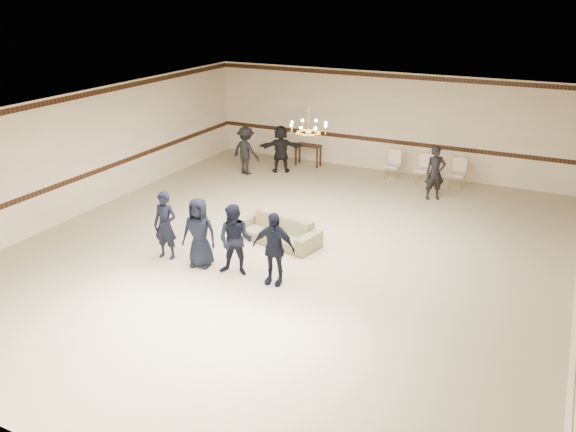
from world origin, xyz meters
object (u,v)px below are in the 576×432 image
at_px(boy_b, 199,233).
at_px(boy_c, 235,240).
at_px(adult_mid, 281,149).
at_px(banquet_chair_mid, 424,169).
at_px(adult_left, 246,151).
at_px(boy_a, 165,225).
at_px(banquet_chair_left, 393,165).
at_px(console_table, 308,155).
at_px(adult_right, 435,173).
at_px(chandelier, 309,119).
at_px(boy_d, 274,248).
at_px(settee, 278,230).
at_px(banquet_chair_right, 457,174).

height_order(boy_b, boy_c, same).
xyz_separation_m(adult_mid, banquet_chair_mid, (4.51, 0.82, -0.31)).
bearing_deg(adult_left, boy_b, 122.64).
height_order(boy_a, boy_c, same).
bearing_deg(banquet_chair_left, console_table, 179.19).
xyz_separation_m(adult_right, banquet_chair_left, (-1.59, 1.22, -0.31)).
relative_size(chandelier, banquet_chair_mid, 1.01).
height_order(boy_d, adult_left, adult_left).
height_order(boy_a, banquet_chair_mid, boy_a).
height_order(settee, adult_mid, adult_mid).
xyz_separation_m(boy_a, boy_b, (0.90, 0.00, 0.00)).
bearing_deg(console_table, banquet_chair_mid, -1.59).
bearing_deg(banquet_chair_right, banquet_chair_left, -177.89).
bearing_deg(boy_a, boy_d, -4.65).
height_order(boy_a, settee, boy_a).
bearing_deg(boy_c, adult_left, 106.89).
height_order(boy_c, settee, boy_c).
distance_m(boy_b, banquet_chair_right, 8.69).
xyz_separation_m(settee, banquet_chair_right, (3.02, 5.88, 0.16)).
bearing_deg(banquet_chair_left, adult_left, -157.93).
bearing_deg(settee, chandelier, 69.91).
height_order(boy_a, banquet_chair_left, boy_a).
height_order(settee, banquet_chair_left, banquet_chair_left).
bearing_deg(boy_b, settee, 51.55).
relative_size(boy_c, adult_left, 1.00).
bearing_deg(chandelier, boy_c, -100.53).
xyz_separation_m(chandelier, banquet_chair_right, (2.57, 5.16, -2.41)).
xyz_separation_m(boy_a, adult_mid, (-0.66, 6.91, 0.00)).
xyz_separation_m(chandelier, adult_right, (2.16, 3.93, -2.10)).
bearing_deg(settee, adult_mid, 127.73).
distance_m(boy_b, console_table, 8.01).
xyz_separation_m(adult_right, banquet_chair_right, (0.41, 1.22, -0.31)).
distance_m(chandelier, adult_left, 5.69).
height_order(chandelier, console_table, chandelier).
height_order(adult_mid, banquet_chair_mid, adult_mid).
bearing_deg(boy_b, banquet_chair_right, 51.21).
relative_size(banquet_chair_right, console_table, 1.06).
bearing_deg(adult_mid, boy_d, 87.61).
bearing_deg(chandelier, banquet_chair_left, 83.64).
distance_m(adult_mid, console_table, 1.21).
relative_size(chandelier, settee, 0.45).
bearing_deg(adult_mid, adult_left, 9.56).
distance_m(adult_left, adult_mid, 1.14).
bearing_deg(boy_c, adult_right, 56.39).
distance_m(settee, adult_mid, 5.66).
bearing_deg(settee, boy_d, -53.29).
xyz_separation_m(boy_c, banquet_chair_mid, (2.05, 7.73, -0.31)).
distance_m(adult_mid, banquet_chair_right, 5.58).
bearing_deg(banquet_chair_mid, chandelier, -107.88).
bearing_deg(adult_left, chandelier, 147.60).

